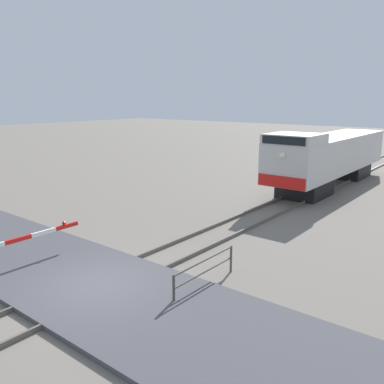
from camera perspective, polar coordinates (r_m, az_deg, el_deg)
ground_plane at (r=13.35m, az=-13.24°, el=-13.09°), size 160.00×160.00×0.00m
rail_track_left at (r=13.84m, az=-15.14°, el=-11.88°), size 0.08×80.00×0.15m
rail_track_right at (r=12.81m, az=-11.20°, el=-13.78°), size 0.08×80.00×0.15m
road_surface at (r=13.31m, az=-13.26°, el=-12.78°), size 36.00×4.71×0.16m
locomotive at (r=28.66m, az=18.73°, el=4.76°), size 2.89×14.60×3.90m
guard_railing at (r=12.84m, az=1.83°, el=-10.71°), size 0.08×3.04×0.95m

